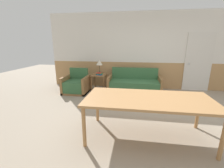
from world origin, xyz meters
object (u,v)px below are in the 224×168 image
object	(u,v)px
couch	(134,85)
armchair	(76,85)
table_lamp	(99,63)
dining_table	(148,101)
side_table	(99,77)

from	to	relation	value
couch	armchair	world-z (taller)	armchair
table_lamp	dining_table	size ratio (longest dim) A/B	0.24
side_table	dining_table	xyz separation A→B (m)	(1.48, -2.61, 0.21)
armchair	dining_table	bearing A→B (deg)	-52.15
armchair	table_lamp	size ratio (longest dim) A/B	1.61
couch	side_table	size ratio (longest dim) A/B	3.12
side_table	armchair	bearing A→B (deg)	-151.44
dining_table	armchair	bearing A→B (deg)	134.60
couch	dining_table	world-z (taller)	couch
couch	table_lamp	distance (m)	1.44
armchair	couch	bearing A→B (deg)	3.63
table_lamp	dining_table	world-z (taller)	table_lamp
side_table	table_lamp	world-z (taller)	table_lamp
dining_table	table_lamp	bearing A→B (deg)	118.82
couch	table_lamp	xyz separation A→B (m)	(-1.24, 0.12, 0.71)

